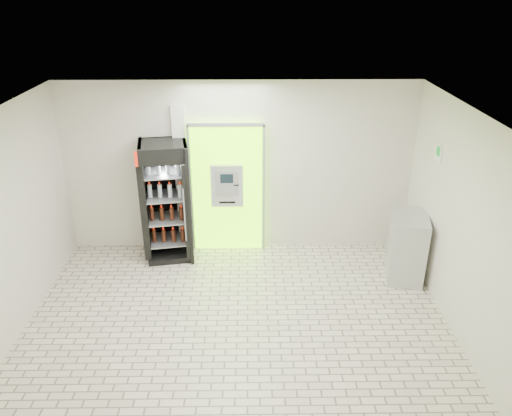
{
  "coord_description": "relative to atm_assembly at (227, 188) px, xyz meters",
  "views": [
    {
      "loc": [
        0.19,
        -5.59,
        4.47
      ],
      "look_at": [
        0.28,
        1.2,
        1.34
      ],
      "focal_mm": 35.0,
      "sensor_mm": 36.0,
      "label": 1
    }
  ],
  "objects": [
    {
      "name": "pillar",
      "position": [
        -0.78,
        0.04,
        0.13
      ],
      "size": [
        0.22,
        0.11,
        2.6
      ],
      "color": "silver",
      "rests_on": "ground"
    },
    {
      "name": "beverage_cooler",
      "position": [
        -1.02,
        -0.26,
        -0.18
      ],
      "size": [
        0.88,
        0.83,
        2.07
      ],
      "rotation": [
        0.0,
        0.0,
        0.17
      ],
      "color": "black",
      "rests_on": "ground"
    },
    {
      "name": "atm_assembly",
      "position": [
        0.0,
        0.0,
        0.0
      ],
      "size": [
        1.3,
        0.24,
        2.33
      ],
      "color": "#7EFF03",
      "rests_on": "ground"
    },
    {
      "name": "steel_cabinet",
      "position": [
        2.92,
        -1.02,
        -0.62
      ],
      "size": [
        0.72,
        0.92,
        1.09
      ],
      "rotation": [
        0.0,
        0.0,
        -0.22
      ],
      "color": "#B2B5BA",
      "rests_on": "ground"
    },
    {
      "name": "room_shell",
      "position": [
        0.2,
        -2.41,
        0.67
      ],
      "size": [
        6.0,
        6.0,
        6.0
      ],
      "color": "beige",
      "rests_on": "ground"
    },
    {
      "name": "exit_sign",
      "position": [
        3.19,
        -1.01,
        0.95
      ],
      "size": [
        0.02,
        0.22,
        0.26
      ],
      "color": "white",
      "rests_on": "room_shell"
    },
    {
      "name": "ground",
      "position": [
        0.2,
        -2.41,
        -1.17
      ],
      "size": [
        6.0,
        6.0,
        0.0
      ],
      "primitive_type": "plane",
      "color": "#BFAF9E",
      "rests_on": "ground"
    }
  ]
}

